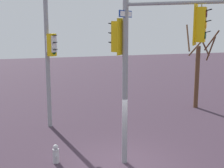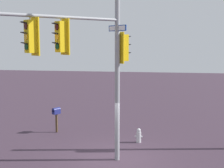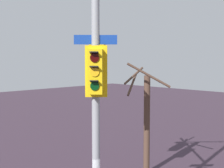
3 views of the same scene
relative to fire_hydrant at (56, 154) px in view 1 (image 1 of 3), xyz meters
The scene contains 5 objects.
ground_plane 2.61m from the fire_hydrant, 109.04° to the right, with size 80.00×80.00×0.00m, color #3C2C39.
main_signal_pole_assembly 6.20m from the fire_hydrant, 111.14° to the right, with size 6.00×4.13×9.64m.
secondary_pole_assembly 5.68m from the fire_hydrant, ahead, with size 0.69×0.57×7.13m.
fire_hydrant is the anchor object (origin of this frame).
bare_tree_across_street 11.35m from the fire_hydrant, 59.51° to the right, with size 1.91×1.93×5.22m.
Camera 1 is at (-10.63, 3.69, 5.23)m, focal length 50.60 mm.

